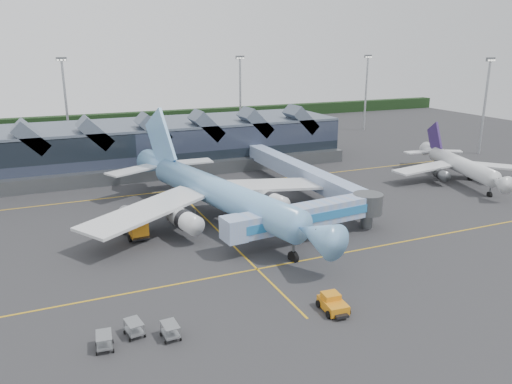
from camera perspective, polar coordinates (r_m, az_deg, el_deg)
name	(u,v)px	position (r m, az deg, el deg)	size (l,w,h in m)	color
ground	(233,245)	(65.51, -2.70, -6.07)	(260.00, 260.00, 0.00)	#252527
taxi_stripes	(208,221)	(74.33, -5.46, -3.34)	(120.00, 60.00, 0.01)	gold
tree_line_far	(111,120)	(169.60, -16.24, 7.94)	(260.00, 4.00, 4.00)	black
terminal	(128,147)	(107.20, -14.43, 5.04)	(90.00, 22.25, 12.52)	black
light_masts	(221,98)	(127.37, -4.07, 10.70)	(132.40, 42.56, 22.45)	#989CA0
main_airliner	(215,191)	(73.02, -4.68, 0.06)	(40.91, 47.79, 15.47)	#72A2E8
regional_jet	(459,164)	(103.15, 22.18, 2.95)	(25.88, 28.90, 10.08)	silver
jet_bridge	(317,214)	(66.83, 6.95, -2.56)	(24.54, 5.74, 5.13)	#809FD5
fuel_truck	(132,221)	(71.02, -14.01, -3.28)	(3.18, 9.08, 3.02)	black
pushback_tug	(333,304)	(50.54, 8.77, -12.51)	(2.60, 3.85, 1.64)	orange
baggage_carts	(137,333)	(46.63, -13.47, -15.37)	(7.05, 3.85, 1.42)	gray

